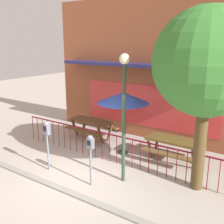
{
  "coord_description": "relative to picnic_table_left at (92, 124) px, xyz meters",
  "views": [
    {
      "loc": [
        4.67,
        -5.12,
        3.87
      ],
      "look_at": [
        -0.16,
        2.06,
        1.59
      ],
      "focal_mm": 42.95,
      "sensor_mm": 36.0,
      "label": 1
    }
  ],
  "objects": [
    {
      "name": "ground",
      "position": [
        1.86,
        -3.09,
        -0.61
      ],
      "size": [
        40.0,
        40.0,
        0.0
      ],
      "primitive_type": "plane",
      "color": "#B4A99E"
    },
    {
      "name": "pub_storefront",
      "position": [
        1.86,
        1.52,
        2.17
      ],
      "size": [
        8.95,
        1.23,
        5.59
      ],
      "color": "brown",
      "rests_on": "ground"
    },
    {
      "name": "patio_fence_front",
      "position": [
        1.86,
        -1.44,
        0.05
      ],
      "size": [
        7.54,
        0.04,
        0.97
      ],
      "color": "maroon",
      "rests_on": "ground"
    },
    {
      "name": "picnic_table_left",
      "position": [
        0.0,
        0.0,
        0.0
      ],
      "size": [
        1.94,
        1.56,
        0.79
      ],
      "color": "brown",
      "rests_on": "ground"
    },
    {
      "name": "picnic_table_right",
      "position": [
        3.62,
        -0.24,
        0.0
      ],
      "size": [
        1.8,
        1.37,
        0.79
      ],
      "color": "brown",
      "rests_on": "ground"
    },
    {
      "name": "patio_umbrella",
      "position": [
        1.86,
        -0.6,
        1.4
      ],
      "size": [
        1.77,
        1.77,
        2.21
      ],
      "color": "black",
      "rests_on": "ground"
    },
    {
      "name": "parking_meter_near",
      "position": [
        0.65,
        -2.99,
        0.6
      ],
      "size": [
        0.18,
        0.17,
        1.58
      ],
      "color": "slate",
      "rests_on": "ground"
    },
    {
      "name": "parking_meter_far",
      "position": [
        2.31,
        -2.99,
        0.52
      ],
      "size": [
        0.18,
        0.17,
        1.47
      ],
      "color": "slate",
      "rests_on": "ground"
    },
    {
      "name": "street_tree",
      "position": [
        4.77,
        -1.49,
        2.75
      ],
      "size": [
        2.69,
        2.69,
        4.73
      ],
      "color": "#4F3C20",
      "rests_on": "ground"
    },
    {
      "name": "street_lamp",
      "position": [
        2.91,
        -2.27,
        1.76
      ],
      "size": [
        0.28,
        0.28,
        3.58
      ],
      "color": "#2C422E",
      "rests_on": "ground"
    },
    {
      "name": "curb_edge",
      "position": [
        1.86,
        -3.64,
        -0.61
      ],
      "size": [
        12.53,
        0.2,
        0.11
      ],
      "primitive_type": "cube",
      "color": "gray",
      "rests_on": "ground"
    }
  ]
}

